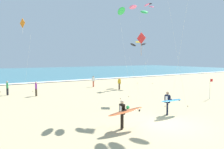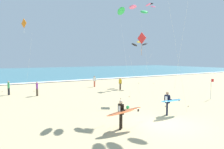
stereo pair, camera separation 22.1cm
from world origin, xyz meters
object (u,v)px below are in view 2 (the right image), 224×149
object	(u,v)px
surfer_trailing	(169,101)
bystander_green_top	(9,88)
beach_ball	(128,107)
kite_arc_golden_low	(139,44)
kite_arc_charcoal_distant	(151,5)
kite_arc_rose_close	(133,10)
kite_diamond_scarlet_mid	(141,40)
kite_diamond_amber_far	(24,26)
bystander_purple_top	(37,89)
bystander_yellow_top	(120,83)
lifeguard_flag	(211,87)
bystander_white_top	(94,81)
surfer_lead	(123,112)

from	to	relation	value
surfer_trailing	bystander_green_top	size ratio (longest dim) A/B	1.33
bystander_green_top	beach_ball	world-z (taller)	bystander_green_top
kite_arc_golden_low	kite_arc_charcoal_distant	distance (m)	6.58
kite_arc_charcoal_distant	kite_arc_rose_close	distance (m)	17.85
kite_diamond_scarlet_mid	kite_arc_rose_close	world-z (taller)	kite_arc_rose_close
kite_diamond_amber_far	bystander_purple_top	size ratio (longest dim) A/B	5.76
kite_arc_golden_low	bystander_purple_top	xyz separation A→B (m)	(-14.84, -0.74, -5.47)
bystander_yellow_top	lifeguard_flag	size ratio (longest dim) A/B	0.76
bystander_purple_top	surfer_trailing	bearing A→B (deg)	-64.35
lifeguard_flag	kite_arc_charcoal_distant	bearing A→B (deg)	76.91
bystander_green_top	beach_ball	distance (m)	14.51
surfer_trailing	bystander_white_top	world-z (taller)	surfer_trailing
kite_arc_charcoal_distant	kite_arc_golden_low	bearing A→B (deg)	-166.41
kite_arc_golden_low	bystander_yellow_top	distance (m)	7.20
kite_arc_golden_low	bystander_yellow_top	size ratio (longest dim) A/B	4.17
bystander_green_top	bystander_purple_top	size ratio (longest dim) A/B	1.00
kite_arc_golden_low	bystander_white_top	distance (m)	8.61
beach_ball	kite_diamond_amber_far	bearing A→B (deg)	109.36
bystander_green_top	kite_arc_charcoal_distant	bearing A→B (deg)	-2.55
kite_diamond_amber_far	bystander_white_top	xyz separation A→B (m)	(9.08, -1.56, -7.44)
surfer_trailing	kite_arc_rose_close	xyz separation A→B (m)	(-1.34, 2.62, 6.75)
kite_arc_charcoal_distant	bystander_yellow_top	world-z (taller)	kite_arc_charcoal_distant
surfer_trailing	bystander_green_top	bearing A→B (deg)	120.01
bystander_green_top	lifeguard_flag	size ratio (longest dim) A/B	0.76
kite_arc_charcoal_distant	lifeguard_flag	xyz separation A→B (m)	(-2.90, -12.49, -11.02)
bystander_white_top	bystander_green_top	bearing A→B (deg)	-174.14
kite_arc_golden_low	kite_arc_charcoal_distant	world-z (taller)	kite_arc_charcoal_distant
bystander_white_top	bystander_yellow_top	xyz separation A→B (m)	(1.67, -4.24, 0.00)
bystander_purple_top	kite_arc_charcoal_distant	bearing A→B (deg)	4.49
kite_arc_rose_close	bystander_green_top	world-z (taller)	kite_arc_rose_close
kite_arc_golden_low	bystander_purple_top	world-z (taller)	kite_arc_golden_low
surfer_lead	kite_diamond_scarlet_mid	bearing A→B (deg)	44.45
kite_diamond_scarlet_mid	kite_arc_charcoal_distant	bearing A→B (deg)	44.56
surfer_trailing	beach_ball	size ratio (longest dim) A/B	7.58
kite_arc_rose_close	bystander_purple_top	xyz separation A→B (m)	(-5.02, 10.61, -6.98)
kite_diamond_scarlet_mid	kite_arc_golden_low	xyz separation A→B (m)	(6.38, 8.22, 0.40)
kite_arc_rose_close	bystander_white_top	bearing A→B (deg)	75.10
surfer_lead	bystander_purple_top	distance (m)	14.17
surfer_trailing	bystander_purple_top	distance (m)	14.68
kite_diamond_scarlet_mid	lifeguard_flag	xyz separation A→B (m)	(6.09, -3.63, -4.61)
surfer_trailing	lifeguard_flag	xyz separation A→B (m)	(8.20, 2.12, 0.23)
surfer_lead	kite_diamond_amber_far	size ratio (longest dim) A/B	0.26
surfer_trailing	bystander_green_top	distance (m)	17.90
bystander_white_top	lifeguard_flag	world-z (taller)	lifeguard_flag
surfer_lead	kite_diamond_amber_far	xyz separation A→B (m)	(-2.09, 19.04, 7.21)
kite_diamond_scarlet_mid	kite_arc_rose_close	xyz separation A→B (m)	(-3.44, -3.13, 1.91)
kite_arc_golden_low	lifeguard_flag	bearing A→B (deg)	-91.39
surfer_lead	lifeguard_flag	xyz separation A→B (m)	(12.78, 2.94, 0.22)
bystander_purple_top	surfer_lead	bearing A→B (deg)	-82.82
kite_arc_charcoal_distant	kite_arc_rose_close	xyz separation A→B (m)	(-12.44, -11.98, -4.49)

